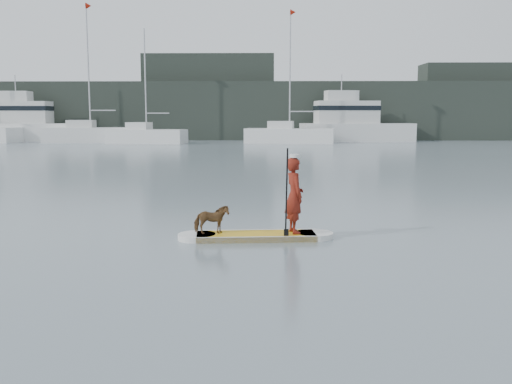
{
  "coord_description": "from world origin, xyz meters",
  "views": [
    {
      "loc": [
        -3.77,
        -8.7,
        2.61
      ],
      "look_at": [
        -3.99,
        3.12,
        1.0
      ],
      "focal_mm": 40.0,
      "sensor_mm": 36.0,
      "label": 1
    }
  ],
  "objects_px": {
    "sailboat_b": "(90,133)",
    "sailboat_d": "(289,134)",
    "sailboat_c": "(146,135)",
    "dog": "(212,220)",
    "motor_yacht_b": "(28,123)",
    "motor_yacht_a": "(352,123)",
    "paddler": "(294,195)",
    "paddleboard": "(256,236)"
  },
  "relations": [
    {
      "from": "paddleboard",
      "to": "sailboat_c",
      "type": "height_order",
      "value": "sailboat_c"
    },
    {
      "from": "dog",
      "to": "motor_yacht_b",
      "type": "distance_m",
      "value": 49.61
    },
    {
      "from": "paddleboard",
      "to": "motor_yacht_b",
      "type": "relative_size",
      "value": 0.33
    },
    {
      "from": "paddler",
      "to": "motor_yacht_a",
      "type": "bearing_deg",
      "value": -25.7
    },
    {
      "from": "dog",
      "to": "sailboat_c",
      "type": "height_order",
      "value": "sailboat_c"
    },
    {
      "from": "sailboat_c",
      "to": "motor_yacht_a",
      "type": "bearing_deg",
      "value": 22.0
    },
    {
      "from": "motor_yacht_a",
      "to": "dog",
      "type": "bearing_deg",
      "value": -108.9
    },
    {
      "from": "paddler",
      "to": "sailboat_d",
      "type": "bearing_deg",
      "value": -17.79
    },
    {
      "from": "sailboat_c",
      "to": "motor_yacht_a",
      "type": "height_order",
      "value": "sailboat_c"
    },
    {
      "from": "sailboat_d",
      "to": "sailboat_c",
      "type": "bearing_deg",
      "value": -168.73
    },
    {
      "from": "sailboat_d",
      "to": "motor_yacht_a",
      "type": "bearing_deg",
      "value": 36.58
    },
    {
      "from": "paddleboard",
      "to": "motor_yacht_a",
      "type": "bearing_deg",
      "value": 74.36
    },
    {
      "from": "motor_yacht_b",
      "to": "motor_yacht_a",
      "type": "bearing_deg",
      "value": -2.28
    },
    {
      "from": "paddler",
      "to": "sailboat_b",
      "type": "distance_m",
      "value": 45.63
    },
    {
      "from": "dog",
      "to": "sailboat_b",
      "type": "xyz_separation_m",
      "value": [
        -15.63,
        42.33,
        0.47
      ]
    },
    {
      "from": "dog",
      "to": "motor_yacht_a",
      "type": "height_order",
      "value": "motor_yacht_a"
    },
    {
      "from": "sailboat_d",
      "to": "paddler",
      "type": "bearing_deg",
      "value": -83.89
    },
    {
      "from": "dog",
      "to": "motor_yacht_b",
      "type": "relative_size",
      "value": 0.07
    },
    {
      "from": "sailboat_d",
      "to": "motor_yacht_b",
      "type": "height_order",
      "value": "sailboat_d"
    },
    {
      "from": "sailboat_b",
      "to": "dog",
      "type": "bearing_deg",
      "value": -72.77
    },
    {
      "from": "dog",
      "to": "sailboat_d",
      "type": "xyz_separation_m",
      "value": [
        3.2,
        41.08,
        0.43
      ]
    },
    {
      "from": "paddleboard",
      "to": "sailboat_d",
      "type": "height_order",
      "value": "sailboat_d"
    },
    {
      "from": "sailboat_d",
      "to": "sailboat_b",
      "type": "bearing_deg",
      "value": -175.67
    },
    {
      "from": "paddler",
      "to": "motor_yacht_b",
      "type": "bearing_deg",
      "value": 12.88
    },
    {
      "from": "sailboat_c",
      "to": "motor_yacht_b",
      "type": "xyz_separation_m",
      "value": [
        -12.47,
        3.91,
        1.06
      ]
    },
    {
      "from": "sailboat_b",
      "to": "sailboat_c",
      "type": "distance_m",
      "value": 6.09
    },
    {
      "from": "motor_yacht_a",
      "to": "motor_yacht_b",
      "type": "relative_size",
      "value": 1.12
    },
    {
      "from": "sailboat_b",
      "to": "sailboat_d",
      "type": "height_order",
      "value": "sailboat_b"
    },
    {
      "from": "motor_yacht_b",
      "to": "dog",
      "type": "bearing_deg",
      "value": -65.92
    },
    {
      "from": "paddleboard",
      "to": "sailboat_b",
      "type": "height_order",
      "value": "sailboat_b"
    },
    {
      "from": "sailboat_d",
      "to": "motor_yacht_b",
      "type": "bearing_deg",
      "value": -178.99
    },
    {
      "from": "motor_yacht_b",
      "to": "sailboat_b",
      "type": "bearing_deg",
      "value": -18.84
    },
    {
      "from": "dog",
      "to": "sailboat_b",
      "type": "height_order",
      "value": "sailboat_b"
    },
    {
      "from": "motor_yacht_a",
      "to": "sailboat_b",
      "type": "bearing_deg",
      "value": 178.12
    },
    {
      "from": "dog",
      "to": "motor_yacht_b",
      "type": "xyz_separation_m",
      "value": [
        -22.34,
        44.28,
        1.39
      ]
    },
    {
      "from": "sailboat_b",
      "to": "sailboat_d",
      "type": "relative_size",
      "value": 1.07
    },
    {
      "from": "paddleboard",
      "to": "motor_yacht_a",
      "type": "height_order",
      "value": "motor_yacht_a"
    },
    {
      "from": "paddler",
      "to": "motor_yacht_b",
      "type": "relative_size",
      "value": 0.16
    },
    {
      "from": "sailboat_d",
      "to": "motor_yacht_b",
      "type": "relative_size",
      "value": 1.21
    },
    {
      "from": "dog",
      "to": "sailboat_d",
      "type": "bearing_deg",
      "value": -18.1
    },
    {
      "from": "paddleboard",
      "to": "motor_yacht_a",
      "type": "xyz_separation_m",
      "value": [
        8.6,
        44.43,
        1.77
      ]
    },
    {
      "from": "sailboat_c",
      "to": "dog",
      "type": "bearing_deg",
      "value": -66.3
    }
  ]
}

